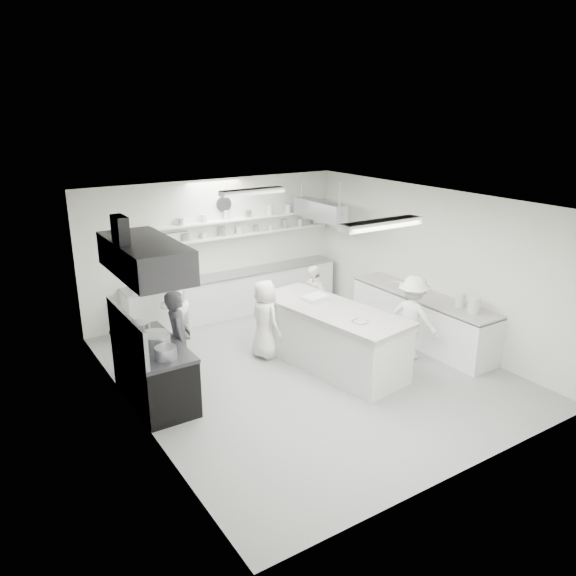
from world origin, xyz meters
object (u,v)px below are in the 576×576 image
stove (155,374)px  cook_back (172,304)px  back_counter (236,293)px  right_counter (421,319)px  cook_stove (179,340)px  prep_island (331,338)px

stove → cook_back: 2.23m
stove → back_counter: (2.90, 2.80, 0.01)m
right_counter → cook_stove: (-4.74, 0.82, 0.37)m
back_counter → right_counter: size_ratio=1.52×
prep_island → cook_back: (-2.02, 2.41, 0.31)m
stove → right_counter: bearing=-6.5°
stove → cook_stove: (0.51, 0.22, 0.39)m
prep_island → cook_stove: 2.69m
back_counter → cook_stove: 3.54m
back_counter → cook_stove: size_ratio=2.99×
stove → back_counter: 4.03m
right_counter → cook_back: 4.89m
back_counter → right_counter: 4.13m
back_counter → cook_back: size_ratio=2.98×
prep_island → right_counter: bearing=-11.6°
cook_back → back_counter: bearing=161.9°
prep_island → cook_stove: bearing=155.8°
stove → cook_back: cook_back is taller
stove → cook_stove: 0.68m
prep_island → cook_back: cook_back is taller
stove → cook_stove: cook_stove is taller
back_counter → prep_island: (0.19, -3.29, 0.06)m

